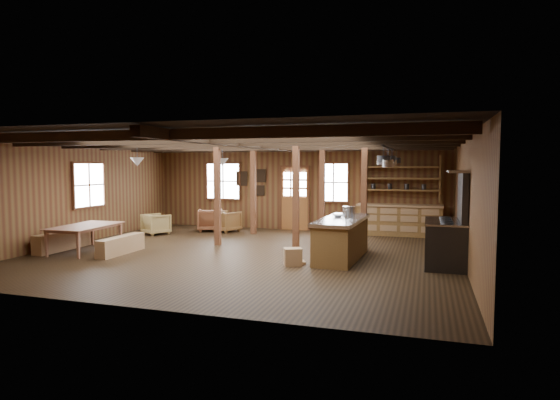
{
  "coord_description": "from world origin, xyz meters",
  "views": [
    {
      "loc": [
        4.21,
        -10.48,
        2.17
      ],
      "look_at": [
        0.67,
        0.7,
        1.29
      ],
      "focal_mm": 30.0,
      "sensor_mm": 36.0,
      "label": 1
    }
  ],
  "objects_px": {
    "kitchen_island": "(341,238)",
    "commercial_range": "(448,236)",
    "dining_table": "(87,238)",
    "armchair_b": "(227,221)",
    "armchair_c": "(156,224)",
    "armchair_a": "(210,220)"
  },
  "relations": [
    {
      "from": "kitchen_island",
      "to": "commercial_range",
      "type": "bearing_deg",
      "value": 0.74
    },
    {
      "from": "commercial_range",
      "to": "dining_table",
      "type": "xyz_separation_m",
      "value": [
        -8.55,
        -0.96,
        -0.33
      ]
    },
    {
      "from": "armchair_b",
      "to": "dining_table",
      "type": "bearing_deg",
      "value": 88.2
    },
    {
      "from": "commercial_range",
      "to": "armchair_c",
      "type": "distance_m",
      "value": 8.76
    },
    {
      "from": "armchair_b",
      "to": "armchair_c",
      "type": "bearing_deg",
      "value": 54.86
    },
    {
      "from": "kitchen_island",
      "to": "dining_table",
      "type": "bearing_deg",
      "value": -168.09
    },
    {
      "from": "armchair_a",
      "to": "armchair_c",
      "type": "distance_m",
      "value": 1.75
    },
    {
      "from": "commercial_range",
      "to": "armchair_a",
      "type": "xyz_separation_m",
      "value": [
        -7.22,
        3.29,
        -0.3
      ]
    },
    {
      "from": "armchair_b",
      "to": "commercial_range",
      "type": "bearing_deg",
      "value": 176.09
    },
    {
      "from": "kitchen_island",
      "to": "armchair_c",
      "type": "bearing_deg",
      "value": 164.41
    },
    {
      "from": "kitchen_island",
      "to": "armchair_b",
      "type": "relative_size",
      "value": 3.38
    },
    {
      "from": "commercial_range",
      "to": "armchair_a",
      "type": "height_order",
      "value": "commercial_range"
    },
    {
      "from": "commercial_range",
      "to": "armchair_b",
      "type": "height_order",
      "value": "commercial_range"
    },
    {
      "from": "armchair_b",
      "to": "armchair_c",
      "type": "distance_m",
      "value": 2.21
    },
    {
      "from": "dining_table",
      "to": "armchair_b",
      "type": "xyz_separation_m",
      "value": [
        1.91,
        4.24,
        0.01
      ]
    },
    {
      "from": "kitchen_island",
      "to": "armchair_b",
      "type": "xyz_separation_m",
      "value": [
        -4.33,
        3.21,
        -0.14
      ]
    },
    {
      "from": "dining_table",
      "to": "kitchen_island",
      "type": "bearing_deg",
      "value": -84.01
    },
    {
      "from": "kitchen_island",
      "to": "armchair_a",
      "type": "relative_size",
      "value": 3.19
    },
    {
      "from": "armchair_c",
      "to": "kitchen_island",
      "type": "bearing_deg",
      "value": -169.63
    },
    {
      "from": "kitchen_island",
      "to": "commercial_range",
      "type": "xyz_separation_m",
      "value": [
        2.31,
        -0.07,
        0.18
      ]
    },
    {
      "from": "kitchen_island",
      "to": "armchair_a",
      "type": "distance_m",
      "value": 5.87
    },
    {
      "from": "armchair_a",
      "to": "armchair_b",
      "type": "xyz_separation_m",
      "value": [
        0.58,
        -0.0,
        -0.02
      ]
    }
  ]
}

